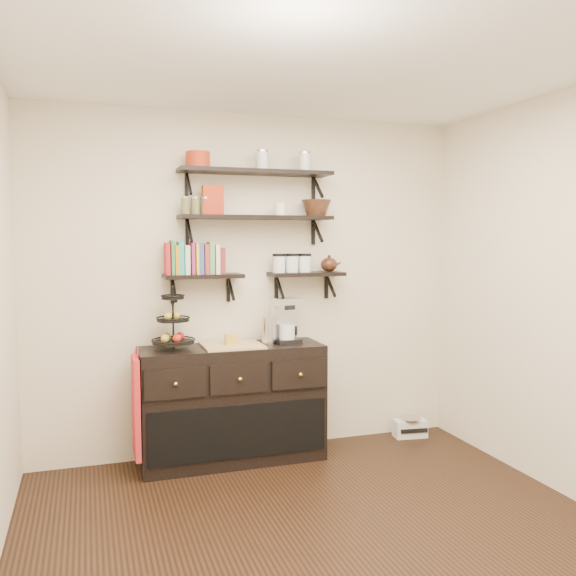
{
  "coord_description": "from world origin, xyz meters",
  "views": [
    {
      "loc": [
        -1.27,
        -2.99,
        1.73
      ],
      "look_at": [
        0.11,
        1.15,
        1.37
      ],
      "focal_mm": 38.0,
      "sensor_mm": 36.0,
      "label": 1
    }
  ],
  "objects_px": {
    "radio": "(410,427)",
    "coffee_maker": "(285,321)",
    "fruit_stand": "(174,328)",
    "sideboard": "(232,403)"
  },
  "relations": [
    {
      "from": "radio",
      "to": "coffee_maker",
      "type": "bearing_deg",
      "value": -170.41
    },
    {
      "from": "fruit_stand",
      "to": "coffee_maker",
      "type": "height_order",
      "value": "fruit_stand"
    },
    {
      "from": "fruit_stand",
      "to": "radio",
      "type": "distance_m",
      "value": 2.26
    },
    {
      "from": "fruit_stand",
      "to": "radio",
      "type": "bearing_deg",
      "value": 1.8
    },
    {
      "from": "fruit_stand",
      "to": "radio",
      "type": "height_order",
      "value": "fruit_stand"
    },
    {
      "from": "radio",
      "to": "fruit_stand",
      "type": "bearing_deg",
      "value": -170.72
    },
    {
      "from": "sideboard",
      "to": "fruit_stand",
      "type": "distance_m",
      "value": 0.75
    },
    {
      "from": "fruit_stand",
      "to": "coffee_maker",
      "type": "relative_size",
      "value": 1.28
    },
    {
      "from": "sideboard",
      "to": "radio",
      "type": "xyz_separation_m",
      "value": [
        1.59,
        0.07,
        -0.37
      ]
    },
    {
      "from": "fruit_stand",
      "to": "coffee_maker",
      "type": "xyz_separation_m",
      "value": [
        0.88,
        0.02,
        0.01
      ]
    }
  ]
}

